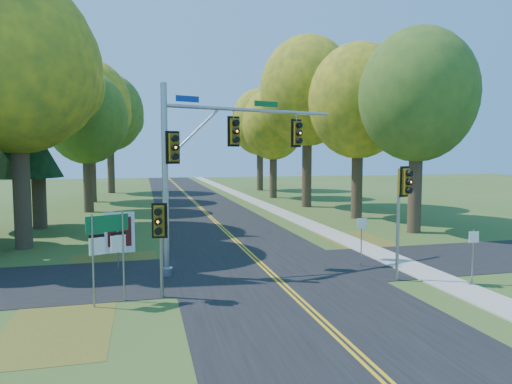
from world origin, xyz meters
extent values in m
plane|color=#33521D|center=(0.00, 0.00, 0.00)|extent=(160.00, 160.00, 0.00)
cube|color=black|center=(0.00, 0.00, 0.01)|extent=(8.00, 160.00, 0.02)
cube|color=black|center=(0.00, 2.00, 0.01)|extent=(60.00, 6.00, 0.02)
cube|color=gold|center=(-0.10, 0.00, 0.03)|extent=(0.10, 160.00, 0.01)
cube|color=gold|center=(0.10, 0.00, 0.03)|extent=(0.10, 160.00, 0.01)
cube|color=#9E998E|center=(6.20, 0.00, 0.03)|extent=(1.60, 160.00, 0.06)
cube|color=brown|center=(-6.50, 4.00, 0.01)|extent=(4.00, 6.00, 0.00)
cube|color=brown|center=(6.80, 6.00, 0.01)|extent=(3.50, 8.00, 0.00)
cube|color=brown|center=(-7.50, -3.00, 0.01)|extent=(3.00, 5.00, 0.00)
cylinder|color=#38281C|center=(-11.20, 9.30, 3.38)|extent=(0.86, 0.86, 6.75)
ellipsoid|color=gold|center=(-11.20, 9.30, 9.55)|extent=(8.00, 8.00, 9.20)
sphere|color=gold|center=(-9.60, 10.50, 8.75)|extent=(4.80, 4.80, 4.80)
cylinder|color=#38281C|center=(11.50, 8.70, 3.04)|extent=(0.83, 0.83, 6.08)
ellipsoid|color=#557524|center=(11.50, 8.70, 8.60)|extent=(7.20, 7.20, 8.28)
sphere|color=#557524|center=(12.94, 9.78, 7.88)|extent=(4.32, 4.32, 4.32)
sphere|color=#557524|center=(10.24, 7.98, 9.32)|extent=(3.96, 3.96, 3.96)
cylinder|color=#38281C|center=(-11.80, 16.20, 3.71)|extent=(0.89, 0.89, 7.42)
ellipsoid|color=gold|center=(-11.80, 16.20, 10.43)|extent=(8.60, 8.60, 9.89)
sphere|color=gold|center=(-10.08, 17.49, 9.57)|extent=(5.16, 5.16, 5.16)
sphere|color=gold|center=(-13.30, 15.34, 11.29)|extent=(4.73, 4.73, 4.73)
cylinder|color=#38281C|center=(10.90, 15.50, 3.15)|extent=(0.84, 0.84, 6.30)
ellipsoid|color=gold|center=(10.90, 15.50, 8.96)|extent=(7.60, 7.60, 8.74)
sphere|color=gold|center=(12.42, 16.64, 8.20)|extent=(4.56, 4.56, 4.56)
sphere|color=gold|center=(9.57, 14.74, 9.72)|extent=(4.18, 4.18, 4.18)
cylinder|color=#38281C|center=(-9.60, 24.40, 2.81)|extent=(0.81, 0.81, 5.62)
ellipsoid|color=#557524|center=(-9.60, 24.40, 8.00)|extent=(6.80, 6.80, 7.82)
sphere|color=#557524|center=(-8.24, 25.42, 7.33)|extent=(4.08, 4.08, 4.08)
sphere|color=#557524|center=(-10.79, 23.72, 8.69)|extent=(3.74, 3.74, 3.74)
cylinder|color=#38281C|center=(9.80, 23.60, 3.83)|extent=(0.90, 0.90, 7.65)
ellipsoid|color=gold|center=(9.80, 23.60, 10.73)|extent=(8.80, 8.80, 10.12)
sphere|color=gold|center=(11.56, 24.92, 9.85)|extent=(5.28, 5.28, 5.28)
sphere|color=gold|center=(8.26, 22.72, 11.61)|extent=(4.84, 4.84, 4.84)
cylinder|color=#38281C|center=(-10.20, 33.10, 3.49)|extent=(0.87, 0.87, 6.98)
ellipsoid|color=gold|center=(-10.20, 33.10, 9.85)|extent=(8.20, 8.20, 9.43)
sphere|color=gold|center=(-8.56, 34.33, 9.03)|extent=(4.92, 4.92, 4.92)
sphere|color=gold|center=(-11.63, 32.28, 10.67)|extent=(4.51, 4.51, 4.51)
cylinder|color=#38281C|center=(9.20, 32.80, 2.93)|extent=(0.82, 0.82, 5.85)
ellipsoid|color=gold|center=(9.20, 32.80, 8.30)|extent=(7.00, 7.00, 8.05)
sphere|color=gold|center=(10.60, 33.85, 7.60)|extent=(4.20, 4.20, 4.20)
sphere|color=gold|center=(7.97, 32.10, 9.00)|extent=(3.85, 3.85, 3.85)
cylinder|color=#38281C|center=(-9.00, 44.00, 3.60)|extent=(0.88, 0.88, 7.20)
ellipsoid|color=#557524|center=(-9.00, 44.00, 10.14)|extent=(8.40, 8.40, 9.66)
sphere|color=#557524|center=(-7.32, 45.26, 9.30)|extent=(5.04, 5.04, 5.04)
sphere|color=#557524|center=(-10.47, 43.16, 10.98)|extent=(4.62, 4.62, 4.62)
cylinder|color=#38281C|center=(10.40, 43.50, 3.26)|extent=(0.85, 0.85, 6.53)
ellipsoid|color=gold|center=(10.40, 43.50, 9.26)|extent=(7.80, 7.80, 8.97)
sphere|color=gold|center=(11.96, 44.67, 8.47)|extent=(4.68, 4.68, 4.68)
sphere|color=gold|center=(9.04, 42.72, 10.04)|extent=(4.29, 4.29, 4.29)
cylinder|color=#38281C|center=(-13.00, 16.00, 1.71)|extent=(0.50, 0.50, 3.42)
cone|color=black|center=(-13.00, 16.00, 6.15)|extent=(5.60, 5.60, 5.45)
cone|color=black|center=(-13.00, 16.00, 10.04)|extent=(4.57, 4.57, 5.45)
cone|color=black|center=(-13.00, 16.00, 13.94)|extent=(3.55, 3.55, 5.45)
cylinder|color=#999DA2|center=(-4.20, 2.00, 3.88)|extent=(0.24, 0.24, 7.76)
cylinder|color=#999DA2|center=(-4.20, 2.00, 0.17)|extent=(0.49, 0.49, 0.33)
cylinder|color=#999DA2|center=(-0.22, 3.21, 6.87)|extent=(8.00, 2.56, 0.16)
cylinder|color=#999DA2|center=(-3.03, 2.35, 5.76)|extent=(2.43, 0.82, 2.29)
cylinder|color=#999DA2|center=(-1.23, 2.90, 6.67)|extent=(0.04, 0.04, 0.40)
cube|color=#72590C|center=(-1.23, 2.90, 5.92)|extent=(0.46, 0.43, 1.11)
cube|color=black|center=(-1.23, 2.90, 5.92)|extent=(0.56, 0.20, 1.31)
sphere|color=orange|center=(-1.16, 2.66, 5.92)|extent=(0.20, 0.20, 0.20)
cylinder|color=black|center=(-1.16, 2.66, 6.27)|extent=(0.31, 0.25, 0.27)
cylinder|color=black|center=(-1.16, 2.66, 5.92)|extent=(0.31, 0.25, 0.27)
cylinder|color=black|center=(-1.16, 2.66, 5.56)|extent=(0.31, 0.25, 0.27)
cylinder|color=#999DA2|center=(1.95, 3.86, 6.67)|extent=(0.04, 0.04, 0.40)
cube|color=#72590C|center=(1.95, 3.86, 5.92)|extent=(0.46, 0.43, 1.11)
cube|color=black|center=(1.95, 3.86, 5.92)|extent=(0.56, 0.20, 1.31)
sphere|color=orange|center=(2.03, 3.62, 5.92)|extent=(0.20, 0.20, 0.20)
cylinder|color=black|center=(2.03, 3.62, 6.27)|extent=(0.31, 0.25, 0.27)
cylinder|color=black|center=(2.03, 3.62, 5.92)|extent=(0.31, 0.25, 0.27)
cylinder|color=black|center=(2.03, 3.62, 5.56)|extent=(0.31, 0.25, 0.27)
cube|color=#72590C|center=(-3.89, 1.92, 5.21)|extent=(0.46, 0.43, 1.11)
cube|color=black|center=(-3.89, 1.92, 5.21)|extent=(0.56, 0.20, 1.31)
sphere|color=orange|center=(-3.81, 1.68, 5.21)|extent=(0.20, 0.20, 0.20)
cylinder|color=black|center=(-3.81, 1.68, 5.56)|extent=(0.31, 0.25, 0.27)
cylinder|color=black|center=(-3.81, 1.68, 5.21)|extent=(0.31, 0.25, 0.27)
cylinder|color=black|center=(-3.81, 1.68, 4.86)|extent=(0.31, 0.25, 0.27)
cube|color=navy|center=(-3.25, 2.29, 7.18)|extent=(0.97, 0.33, 0.24)
cube|color=#0C5926|center=(0.36, 3.38, 7.18)|extent=(1.18, 0.40, 0.24)
cylinder|color=gray|center=(4.53, -0.87, 2.20)|extent=(0.12, 0.12, 4.40)
cube|color=#72590C|center=(4.62, -1.08, 3.90)|extent=(0.43, 0.41, 1.00)
cube|color=black|center=(4.62, -1.08, 3.90)|extent=(0.49, 0.24, 1.18)
sphere|color=orange|center=(4.71, -1.29, 3.90)|extent=(0.18, 0.18, 0.18)
cylinder|color=black|center=(4.71, -1.29, 4.22)|extent=(0.28, 0.24, 0.24)
cylinder|color=black|center=(4.71, -1.29, 3.90)|extent=(0.28, 0.24, 0.24)
cylinder|color=black|center=(4.71, -1.29, 3.58)|extent=(0.28, 0.24, 0.24)
cylinder|color=gray|center=(-4.50, -0.86, 1.61)|extent=(0.12, 0.12, 3.23)
cube|color=#72590C|center=(-4.55, -1.07, 2.72)|extent=(0.40, 0.37, 1.01)
cube|color=black|center=(-4.55, -1.07, 2.72)|extent=(0.52, 0.14, 1.19)
sphere|color=orange|center=(-4.60, -1.30, 2.72)|extent=(0.18, 0.18, 0.18)
cylinder|color=black|center=(-4.60, -1.30, 3.04)|extent=(0.27, 0.21, 0.24)
cylinder|color=black|center=(-4.60, -1.30, 2.72)|extent=(0.27, 0.21, 0.24)
cylinder|color=black|center=(-4.60, -1.30, 2.40)|extent=(0.27, 0.21, 0.24)
cylinder|color=gray|center=(-6.67, -1.34, 1.52)|extent=(0.06, 0.06, 3.04)
cylinder|color=gray|center=(-5.75, -0.92, 1.52)|extent=(0.06, 0.06, 3.04)
cube|color=#0D5B2C|center=(-6.22, -1.10, 2.69)|extent=(1.31, 0.64, 0.56)
cube|color=silver|center=(-6.22, -1.10, 2.69)|extent=(1.11, 0.52, 0.08)
cube|color=silver|center=(-6.55, -1.25, 1.98)|extent=(0.48, 0.25, 0.56)
cube|color=black|center=(-6.55, -1.25, 2.31)|extent=(0.46, 0.22, 0.10)
cube|color=silver|center=(-5.90, -0.95, 1.98)|extent=(0.48, 0.25, 0.56)
cube|color=black|center=(-5.90, -0.95, 2.31)|extent=(0.46, 0.22, 0.10)
cube|color=white|center=(-6.27, 7.00, 1.02)|extent=(1.49, 0.32, 2.05)
cube|color=maroon|center=(-6.26, 6.89, 1.08)|extent=(1.14, 0.11, 1.48)
cube|color=white|center=(-6.83, 6.96, 0.17)|extent=(0.10, 0.10, 0.34)
cube|color=white|center=(-5.70, 7.04, 0.17)|extent=(0.10, 0.10, 0.34)
cylinder|color=gray|center=(4.20, 1.50, 1.11)|extent=(0.05, 0.05, 2.23)
cube|color=white|center=(4.20, 1.48, 1.92)|extent=(0.43, 0.05, 0.46)
cylinder|color=gray|center=(7.08, -1.97, 1.05)|extent=(0.05, 0.05, 2.09)
cube|color=silver|center=(7.08, -1.98, 1.81)|extent=(0.40, 0.07, 0.43)
cylinder|color=gray|center=(-6.15, 3.31, 1.15)|extent=(0.05, 0.05, 2.30)
cube|color=silver|center=(-6.16, 3.29, 1.99)|extent=(0.43, 0.16, 0.47)
camera|label=1|loc=(-5.05, -16.57, 4.96)|focal=32.00mm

